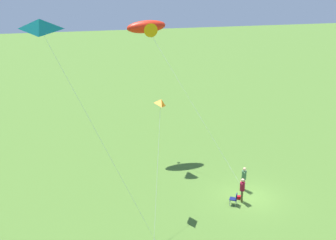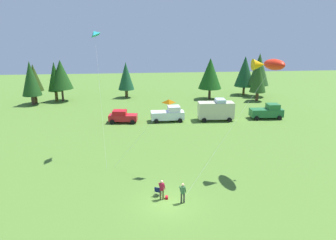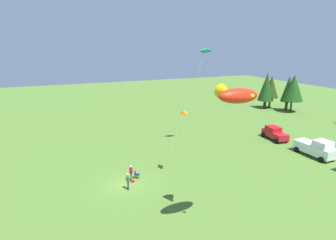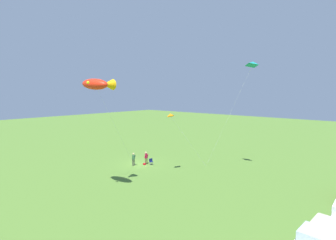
{
  "view_description": "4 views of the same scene",
  "coord_description": "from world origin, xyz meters",
  "px_view_note": "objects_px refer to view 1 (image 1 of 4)",
  "views": [
    {
      "loc": [
        -27.25,
        11.79,
        15.98
      ],
      "look_at": [
        -0.44,
        5.87,
        6.32
      ],
      "focal_mm": 50.0,
      "sensor_mm": 36.0,
      "label": 1
    },
    {
      "loc": [
        -2.53,
        -23.78,
        13.86
      ],
      "look_at": [
        0.39,
        4.36,
        5.84
      ],
      "focal_mm": 35.0,
      "sensor_mm": 36.0,
      "label": 2
    },
    {
      "loc": [
        23.91,
        -5.47,
        13.68
      ],
      "look_at": [
        -1.3,
        5.25,
        5.94
      ],
      "focal_mm": 28.0,
      "sensor_mm": 36.0,
      "label": 3
    },
    {
      "loc": [
        23.89,
        26.22,
        9.84
      ],
      "look_at": [
        1.09,
        6.11,
        6.63
      ],
      "focal_mm": 28.0,
      "sensor_mm": 36.0,
      "label": 4
    }
  ],
  "objects_px": {
    "kite_delta_orange": "(161,102)",
    "kite_delta_teal": "(40,25)",
    "person_kite_flyer": "(244,177)",
    "person_spectator": "(242,188)",
    "folding_chair": "(235,198)",
    "kite_large_fish": "(147,27)",
    "backpack_on_grass": "(239,197)"
  },
  "relations": [
    {
      "from": "backpack_on_grass",
      "to": "kite_delta_teal",
      "type": "relative_size",
      "value": 0.02
    },
    {
      "from": "person_spectator",
      "to": "kite_delta_teal",
      "type": "xyz_separation_m",
      "value": [
        -6.16,
        12.08,
        12.2
      ]
    },
    {
      "from": "kite_large_fish",
      "to": "folding_chair",
      "type": "bearing_deg",
      "value": -159.7
    },
    {
      "from": "backpack_on_grass",
      "to": "kite_large_fish",
      "type": "xyz_separation_m",
      "value": [
        10.02,
        4.55,
        10.47
      ]
    },
    {
      "from": "person_kite_flyer",
      "to": "backpack_on_grass",
      "type": "height_order",
      "value": "person_kite_flyer"
    },
    {
      "from": "kite_large_fish",
      "to": "kite_delta_orange",
      "type": "distance_m",
      "value": 9.93
    },
    {
      "from": "folding_chair",
      "to": "kite_delta_orange",
      "type": "height_order",
      "value": "kite_delta_orange"
    },
    {
      "from": "backpack_on_grass",
      "to": "kite_delta_orange",
      "type": "relative_size",
      "value": 0.04
    },
    {
      "from": "folding_chair",
      "to": "kite_delta_teal",
      "type": "distance_m",
      "value": 18.1
    },
    {
      "from": "folding_chair",
      "to": "backpack_on_grass",
      "type": "distance_m",
      "value": 0.99
    },
    {
      "from": "person_kite_flyer",
      "to": "person_spectator",
      "type": "relative_size",
      "value": 1.0
    },
    {
      "from": "folding_chair",
      "to": "kite_large_fish",
      "type": "height_order",
      "value": "kite_large_fish"
    },
    {
      "from": "kite_large_fish",
      "to": "backpack_on_grass",
      "type": "bearing_deg",
      "value": -155.57
    },
    {
      "from": "kite_large_fish",
      "to": "kite_delta_orange",
      "type": "xyz_separation_m",
      "value": [
        -9.29,
        0.77,
        -3.42
      ]
    },
    {
      "from": "person_kite_flyer",
      "to": "person_spectator",
      "type": "distance_m",
      "value": 1.81
    },
    {
      "from": "person_kite_flyer",
      "to": "folding_chair",
      "type": "height_order",
      "value": "person_kite_flyer"
    },
    {
      "from": "folding_chair",
      "to": "kite_delta_teal",
      "type": "bearing_deg",
      "value": 55.99
    },
    {
      "from": "kite_delta_orange",
      "to": "folding_chair",
      "type": "bearing_deg",
      "value": -106.77
    },
    {
      "from": "kite_delta_teal",
      "to": "person_kite_flyer",
      "type": "bearing_deg",
      "value": -58.69
    },
    {
      "from": "person_spectator",
      "to": "kite_delta_orange",
      "type": "relative_size",
      "value": 0.23
    },
    {
      "from": "folding_chair",
      "to": "kite_delta_teal",
      "type": "xyz_separation_m",
      "value": [
        -5.87,
        11.44,
        12.73
      ]
    },
    {
      "from": "person_spectator",
      "to": "backpack_on_grass",
      "type": "height_order",
      "value": "person_spectator"
    },
    {
      "from": "person_kite_flyer",
      "to": "folding_chair",
      "type": "xyz_separation_m",
      "value": [
        -1.94,
        1.39,
        -0.53
      ]
    },
    {
      "from": "kite_delta_orange",
      "to": "backpack_on_grass",
      "type": "bearing_deg",
      "value": -97.8
    },
    {
      "from": "backpack_on_grass",
      "to": "kite_large_fish",
      "type": "relative_size",
      "value": 0.03
    },
    {
      "from": "person_kite_flyer",
      "to": "folding_chair",
      "type": "relative_size",
      "value": 2.12
    },
    {
      "from": "kite_large_fish",
      "to": "person_spectator",
      "type": "bearing_deg",
      "value": -156.18
    },
    {
      "from": "person_kite_flyer",
      "to": "kite_delta_teal",
      "type": "relative_size",
      "value": 0.13
    },
    {
      "from": "person_spectator",
      "to": "kite_delta_orange",
      "type": "xyz_separation_m",
      "value": [
        1.13,
        5.37,
        6.15
      ]
    },
    {
      "from": "folding_chair",
      "to": "person_kite_flyer",
      "type": "bearing_deg",
      "value": -96.8
    },
    {
      "from": "person_kite_flyer",
      "to": "person_spectator",
      "type": "bearing_deg",
      "value": 71.02
    },
    {
      "from": "kite_delta_orange",
      "to": "kite_delta_teal",
      "type": "xyz_separation_m",
      "value": [
        -7.29,
        6.71,
        6.05
      ]
    }
  ]
}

